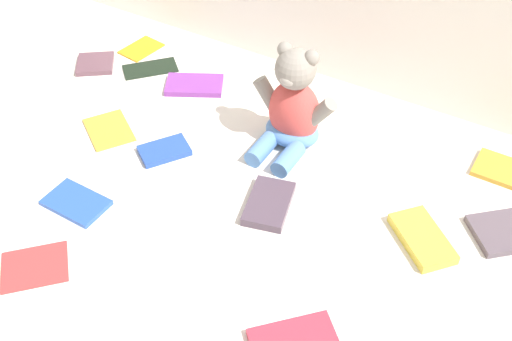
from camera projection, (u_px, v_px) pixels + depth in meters
ground_plane at (287, 180)px, 1.27m from camera, size 3.20×3.20×0.00m
teddy_bear at (293, 110)px, 1.30m from camera, size 0.20×0.17×0.24m
book_case_0 at (293, 340)px, 0.99m from camera, size 0.15×0.15×0.01m
book_case_1 at (109, 129)px, 1.38m from camera, size 0.15×0.14×0.01m
book_case_2 at (76, 203)px, 1.21m from camera, size 0.13×0.08×0.01m
book_case_3 at (422, 238)px, 1.14m from camera, size 0.15×0.15×0.02m
book_case_4 at (503, 232)px, 1.15m from camera, size 0.15×0.15×0.01m
book_case_6 at (269, 204)px, 1.21m from camera, size 0.11×0.14×0.02m
book_case_7 at (95, 64)px, 1.57m from camera, size 0.13×0.13×0.01m
book_case_8 at (194, 85)px, 1.50m from camera, size 0.16×0.14×0.01m
book_case_9 at (150, 68)px, 1.56m from camera, size 0.14×0.14×0.01m
book_case_10 at (34, 266)px, 1.10m from camera, size 0.15×0.15×0.01m
book_case_11 at (141, 48)px, 1.63m from camera, size 0.09×0.11×0.01m
book_case_12 at (164, 151)px, 1.32m from camera, size 0.11×0.12×0.01m
book_case_13 at (499, 169)px, 1.28m from camera, size 0.10×0.09×0.01m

